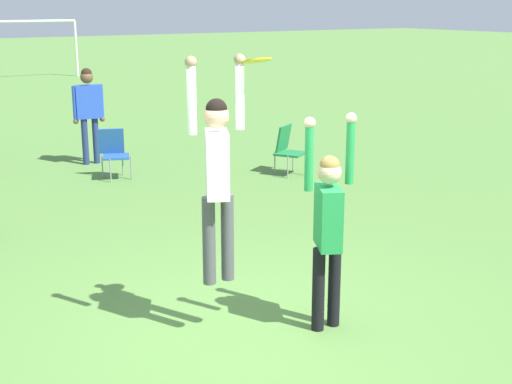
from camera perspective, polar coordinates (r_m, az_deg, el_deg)
name	(u,v)px	position (r m, az deg, el deg)	size (l,w,h in m)	color
ground_plane	(245,331)	(6.93, -0.86, -11.09)	(120.00, 120.00, 0.00)	#56843D
person_jumping	(217,166)	(6.39, -3.12, 2.10)	(0.59, 0.48, 2.09)	#4C4C51
person_defending	(328,219)	(6.65, 5.80, -2.17)	(0.58, 0.47, 2.07)	black
frisbee	(257,60)	(6.32, 0.11, 10.48)	(0.26, 0.25, 0.07)	yellow
camping_chair_2	(114,150)	(12.91, -11.31, 3.33)	(0.59, 0.64, 0.88)	gray
camping_chair_5	(287,147)	(12.99, 2.52, 3.64)	(0.66, 0.73, 0.88)	gray
person_spectator_far	(88,106)	(14.05, -13.26, 6.73)	(0.63, 0.26, 1.84)	navy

